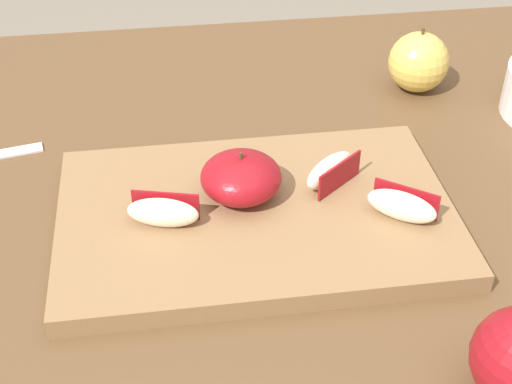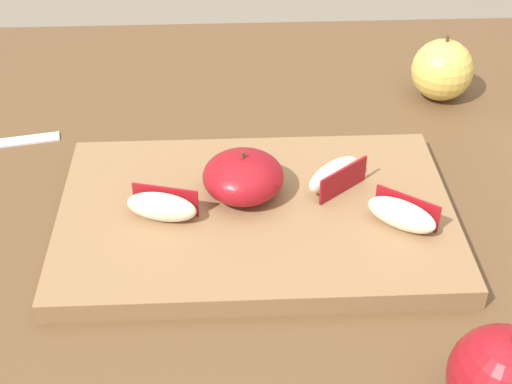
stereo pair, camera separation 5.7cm
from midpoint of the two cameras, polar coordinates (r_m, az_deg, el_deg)
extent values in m
cube|color=brown|center=(0.83, 3.96, -0.25)|extent=(1.16, 0.86, 0.03)
cube|color=olive|center=(0.75, 2.16, -1.92)|extent=(0.40, 0.26, 0.02)
ellipsoid|color=maroon|center=(0.75, 1.17, 1.15)|extent=(0.08, 0.08, 0.05)
cylinder|color=#4C3319|center=(0.74, 1.19, 2.72)|extent=(0.00, 0.00, 0.01)
ellipsoid|color=#F4EACC|center=(0.72, -5.09, -1.23)|extent=(0.07, 0.04, 0.03)
cube|color=maroon|center=(0.73, -4.81, -0.63)|extent=(0.07, 0.02, 0.03)
ellipsoid|color=#F4EACC|center=(0.77, 8.16, 1.29)|extent=(0.07, 0.06, 0.03)
cube|color=maroon|center=(0.77, 8.87, 0.87)|extent=(0.05, 0.04, 0.03)
ellipsoid|color=#F4EACC|center=(0.73, 13.37, -1.79)|extent=(0.07, 0.06, 0.03)
cube|color=maroon|center=(0.74, 13.75, -1.28)|extent=(0.06, 0.04, 0.03)
cube|color=silver|center=(0.92, -16.03, 3.78)|extent=(0.09, 0.03, 0.00)
sphere|color=maroon|center=(0.60, 21.11, -13.38)|extent=(0.08, 0.08, 0.08)
sphere|color=#DBBC51|center=(0.99, 15.81, 9.03)|extent=(0.08, 0.08, 0.08)
cylinder|color=#4C3319|center=(0.98, 16.22, 11.17)|extent=(0.00, 0.00, 0.01)
camera|label=1|loc=(0.03, -87.78, 1.66)|focal=51.76mm
camera|label=2|loc=(0.03, 92.22, -1.66)|focal=51.76mm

